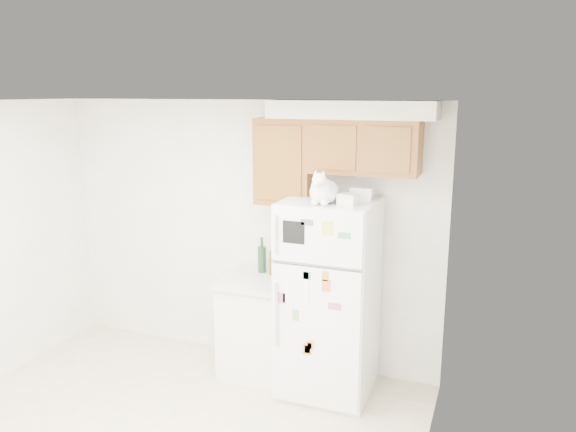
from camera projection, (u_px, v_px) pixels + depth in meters
The scene contains 8 objects.
room_shell at pixel (145, 232), 3.66m from camera, with size 3.84×4.04×2.52m.
refrigerator at pixel (329, 298), 4.78m from camera, with size 0.76×0.78×1.70m.
base_counter at pixel (259, 325), 5.18m from camera, with size 0.64×0.64×0.92m.
cat at pixel (323, 191), 4.43m from camera, with size 0.28×0.41×0.29m.
storage_box_back at pixel (362, 193), 4.63m from camera, with size 0.18×0.13×0.10m, color white.
storage_box_front at pixel (348, 199), 4.39m from camera, with size 0.15×0.11×0.09m, color white.
bottle_green at pixel (262, 255), 5.21m from camera, with size 0.08×0.08×0.33m, color #19381E, non-canonical shape.
bottle_amber at pixel (273, 259), 5.14m from camera, with size 0.07×0.07×0.30m, color #593814, non-canonical shape.
Camera 1 is at (2.27, -2.74, 2.57)m, focal length 35.00 mm.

